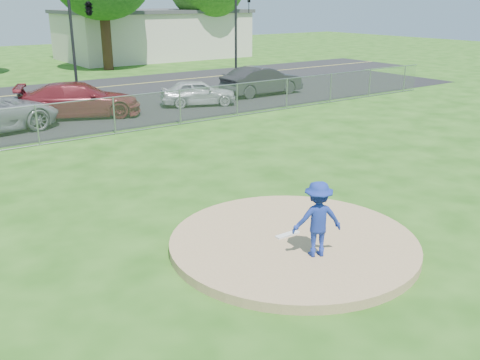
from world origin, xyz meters
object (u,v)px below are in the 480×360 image
Objects in this scene: parked_car_pearl at (198,93)px; pitcher at (318,219)px; traffic_signal_center at (87,10)px; parked_car_darkred at (80,100)px; parked_car_charcoal at (262,81)px; commercial_building at (153,34)px; traffic_signal_right at (239,28)px.

pitcher is at bearing 177.86° from parked_car_pearl.
parked_car_pearl is at bearing -65.67° from traffic_signal_center.
parked_car_darkred is 1.13× the size of parked_car_charcoal.
parked_car_pearl is (3.00, -6.63, -3.95)m from traffic_signal_center.
pitcher reaches higher than parked_car_darkred.
parked_car_charcoal is at bearing -38.23° from traffic_signal_center.
parked_car_pearl is (5.90, -0.70, -0.14)m from parked_car_darkred.
commercial_building is 16.14m from traffic_signal_right.
traffic_signal_center is at bearing -180.00° from traffic_signal_right.
parked_car_pearl is (-9.03, -22.63, -1.50)m from commercial_building.
parked_car_pearl is (-7.27, -6.63, -2.71)m from traffic_signal_right.
traffic_signal_right is 1.03× the size of parked_car_darkred.
commercial_building is at bearing 83.71° from traffic_signal_right.
pitcher is 0.41× the size of parked_car_pearl.
traffic_signal_right reaches higher than parked_car_charcoal.
commercial_building is 4.32× the size of parked_car_pearl.
pitcher is at bearing -162.87° from parked_car_darkred.
traffic_signal_center reaches higher than pitcher.
pitcher is 16.96m from parked_car_darkred.
traffic_signal_center reaches higher than parked_car_darkred.
parked_car_charcoal is (11.71, 16.86, -0.19)m from pitcher.
parked_car_charcoal is (4.61, 0.64, 0.14)m from parked_car_pearl.
parked_car_charcoal is (7.60, -5.99, -3.81)m from traffic_signal_center.
traffic_signal_center is 7.62m from parked_car_darkred.
traffic_signal_right is 1.17× the size of parked_car_charcoal.
pitcher is (-14.37, -22.85, -2.38)m from traffic_signal_right.
traffic_signal_center is at bearing -4.86° from parked_car_darkred.
commercial_building is at bearing -11.39° from parked_car_charcoal.
commercial_building is at bearing -13.05° from parked_car_darkred.
traffic_signal_center is 1.47× the size of parked_car_pearl.
parked_car_darkred is (-13.17, -5.93, -2.57)m from traffic_signal_right.
commercial_building reaches higher than parked_car_charcoal.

